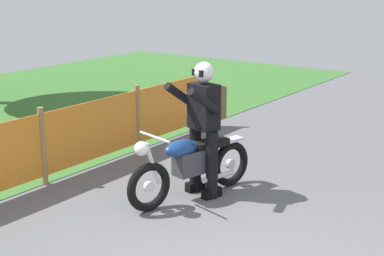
% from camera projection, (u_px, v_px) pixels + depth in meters
% --- Properties ---
extents(motorcycle_lead, '(1.88, 0.72, 0.90)m').
position_uv_depth(motorcycle_lead, '(191.00, 164.00, 7.06)').
color(motorcycle_lead, black).
rests_on(motorcycle_lead, ground).
extents(rider_lead, '(0.75, 0.64, 1.69)m').
position_uv_depth(rider_lead, '(204.00, 121.00, 7.05)').
color(rider_lead, black).
rests_on(rider_lead, ground).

